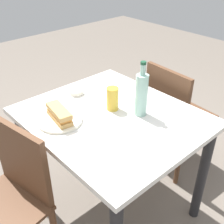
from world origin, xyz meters
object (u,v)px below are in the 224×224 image
object	(u,v)px
water_bottle	(141,94)
olive_bowl	(76,92)
chair_far	(173,113)
baguette_sandwich_near	(59,114)
knife_near	(68,115)
beer_glass	(113,99)
dining_table	(112,133)
chair_near	(11,197)
plate_near	(60,121)

from	to	relation	value
water_bottle	olive_bowl	size ratio (longest dim) A/B	3.49
chair_far	baguette_sandwich_near	distance (m)	0.93
water_bottle	knife_near	bearing A→B (deg)	-126.58
beer_glass	water_bottle	bearing A→B (deg)	28.29
knife_near	olive_bowl	size ratio (longest dim) A/B	2.00
water_bottle	olive_bowl	distance (m)	0.47
knife_near	baguette_sandwich_near	bearing A→B (deg)	-87.64
dining_table	chair_far	bearing A→B (deg)	90.63
baguette_sandwich_near	beer_glass	bearing A→B (deg)	72.91
water_bottle	chair_far	bearing A→B (deg)	102.13
chair_far	water_bottle	bearing A→B (deg)	-77.87
baguette_sandwich_near	knife_near	xyz separation A→B (m)	(-0.00, 0.05, -0.03)
knife_near	olive_bowl	world-z (taller)	olive_bowl
chair_near	knife_near	distance (m)	0.51
baguette_sandwich_near	water_bottle	world-z (taller)	water_bottle
dining_table	water_bottle	xyz separation A→B (m)	(0.10, 0.13, 0.25)
chair_far	plate_near	bearing A→B (deg)	-98.64
plate_near	olive_bowl	distance (m)	0.32
chair_near	plate_near	xyz separation A→B (m)	(-0.07, 0.37, 0.26)
chair_far	baguette_sandwich_near	bearing A→B (deg)	-98.64
water_bottle	baguette_sandwich_near	bearing A→B (deg)	-122.19
plate_near	baguette_sandwich_near	bearing A→B (deg)	0.00
beer_glass	olive_bowl	world-z (taller)	beer_glass
knife_near	olive_bowl	bearing A→B (deg)	134.28
knife_near	chair_far	bearing A→B (deg)	80.64
plate_near	olive_bowl	world-z (taller)	olive_bowl
chair_near	knife_near	bearing A→B (deg)	99.47
baguette_sandwich_near	beer_glass	xyz separation A→B (m)	(0.09, 0.30, 0.02)
chair_far	olive_bowl	world-z (taller)	chair_far
plate_near	olive_bowl	bearing A→B (deg)	127.78
dining_table	baguette_sandwich_near	distance (m)	0.34
baguette_sandwich_near	plate_near	bearing A→B (deg)	0.00
chair_near	water_bottle	world-z (taller)	water_bottle
chair_far	knife_near	xyz separation A→B (m)	(-0.13, -0.82, 0.27)
chair_far	water_bottle	world-z (taller)	water_bottle
knife_near	water_bottle	xyz separation A→B (m)	(0.24, 0.32, 0.11)
plate_near	chair_near	bearing A→B (deg)	-79.50
chair_far	beer_glass	distance (m)	0.66
dining_table	baguette_sandwich_near	world-z (taller)	baguette_sandwich_near
chair_far	beer_glass	xyz separation A→B (m)	(-0.04, -0.57, 0.32)
chair_far	dining_table	bearing A→B (deg)	-89.37
dining_table	baguette_sandwich_near	bearing A→B (deg)	-118.79
plate_near	knife_near	bearing A→B (deg)	92.36
chair_near	olive_bowl	bearing A→B (deg)	113.13
chair_near	plate_near	size ratio (longest dim) A/B	3.58
water_bottle	dining_table	bearing A→B (deg)	-128.35
chair_far	olive_bowl	bearing A→B (deg)	-118.08
olive_bowl	water_bottle	bearing A→B (deg)	15.95
dining_table	chair_far	size ratio (longest dim) A/B	1.12
chair_near	baguette_sandwich_near	distance (m)	0.48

